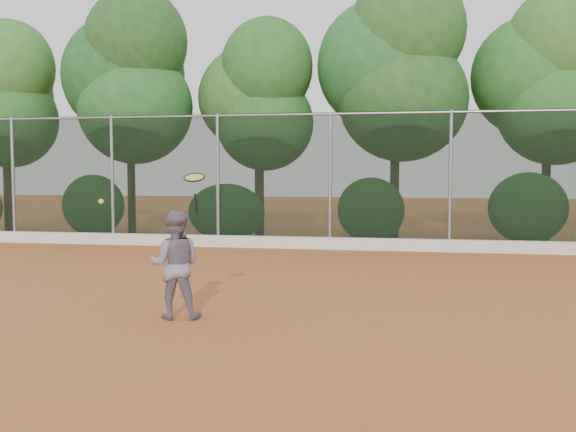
# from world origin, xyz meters

# --- Properties ---
(ground) EXTENTS (80.00, 80.00, 0.00)m
(ground) POSITION_xyz_m (0.00, 0.00, 0.00)
(ground) COLOR #A65627
(ground) RESTS_ON ground
(concrete_curb) EXTENTS (24.00, 0.20, 0.30)m
(concrete_curb) POSITION_xyz_m (0.00, 6.82, 0.15)
(concrete_curb) COLOR silver
(concrete_curb) RESTS_ON ground
(tennis_player) EXTENTS (0.80, 0.67, 1.46)m
(tennis_player) POSITION_xyz_m (-1.14, -1.24, 0.73)
(tennis_player) COLOR slate
(tennis_player) RESTS_ON ground
(chainlink_fence) EXTENTS (24.09, 0.09, 3.50)m
(chainlink_fence) POSITION_xyz_m (-0.00, 7.00, 1.86)
(chainlink_fence) COLOR black
(chainlink_fence) RESTS_ON ground
(foliage_backdrop) EXTENTS (23.70, 3.63, 7.55)m
(foliage_backdrop) POSITION_xyz_m (-0.55, 8.98, 4.40)
(foliage_backdrop) COLOR #3D2617
(foliage_backdrop) RESTS_ON ground
(tennis_racket) EXTENTS (0.32, 0.31, 0.55)m
(tennis_racket) POSITION_xyz_m (-0.83, -1.31, 1.87)
(tennis_racket) COLOR black
(tennis_racket) RESTS_ON ground
(tennis_ball_in_flight) EXTENTS (0.07, 0.07, 0.07)m
(tennis_ball_in_flight) POSITION_xyz_m (-2.21, -1.21, 1.58)
(tennis_ball_in_flight) COLOR #D5E333
(tennis_ball_in_flight) RESTS_ON ground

